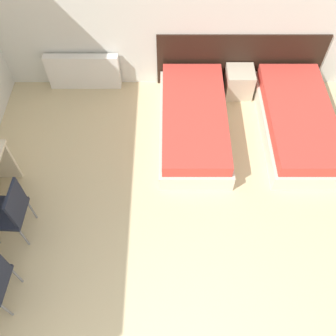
{
  "coord_description": "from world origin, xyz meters",
  "views": [
    {
      "loc": [
        0.01,
        0.04,
        4.07
      ],
      "look_at": [
        0.0,
        2.5,
        0.55
      ],
      "focal_mm": 40.0,
      "sensor_mm": 36.0,
      "label": 1
    }
  ],
  "objects_px": {
    "bed_near_window": "(195,122)",
    "nightstand": "(240,82)",
    "chair_near_laptop": "(11,210)",
    "bed_near_door": "(298,122)"
  },
  "relations": [
    {
      "from": "bed_near_door",
      "to": "chair_near_laptop",
      "type": "relative_size",
      "value": 2.26
    },
    {
      "from": "bed_near_door",
      "to": "nightstand",
      "type": "distance_m",
      "value": 1.07
    },
    {
      "from": "bed_near_window",
      "to": "nightstand",
      "type": "height_order",
      "value": "bed_near_window"
    },
    {
      "from": "bed_near_window",
      "to": "chair_near_laptop",
      "type": "height_order",
      "value": "chair_near_laptop"
    },
    {
      "from": "chair_near_laptop",
      "to": "nightstand",
      "type": "bearing_deg",
      "value": 42.45
    },
    {
      "from": "bed_near_door",
      "to": "bed_near_window",
      "type": "bearing_deg",
      "value": 180.0
    },
    {
      "from": "bed_near_window",
      "to": "chair_near_laptop",
      "type": "distance_m",
      "value": 2.59
    },
    {
      "from": "bed_near_door",
      "to": "nightstand",
      "type": "height_order",
      "value": "bed_near_door"
    },
    {
      "from": "bed_near_door",
      "to": "chair_near_laptop",
      "type": "xyz_separation_m",
      "value": [
        -3.5,
        -1.53,
        0.28
      ]
    },
    {
      "from": "nightstand",
      "to": "bed_near_window",
      "type": "bearing_deg",
      "value": -131.99
    }
  ]
}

